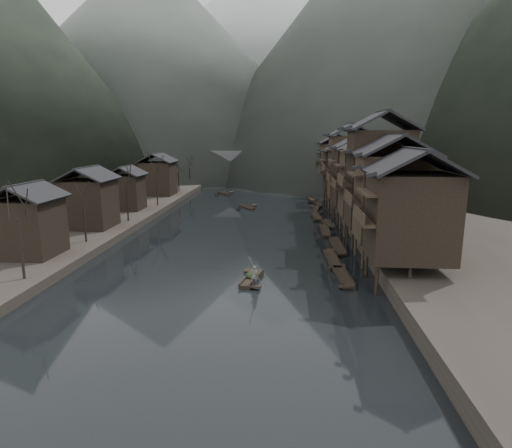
{
  "coord_description": "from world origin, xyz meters",
  "views": [
    {
      "loc": [
        6.3,
        -45.94,
        13.62
      ],
      "look_at": [
        2.6,
        6.25,
        2.5
      ],
      "focal_mm": 30.0,
      "sensor_mm": 36.0,
      "label": 1
    }
  ],
  "objects": [
    {
      "name": "cargo_heap",
      "position": [
        3.14,
        -7.51,
        0.78
      ],
      "size": [
        1.15,
        1.51,
        0.69
      ],
      "primitive_type": "ellipsoid",
      "color": "black",
      "rests_on": "hero_sampan"
    },
    {
      "name": "midriver_boats",
      "position": [
        -2.05,
        46.89,
        0.2
      ],
      "size": [
        14.0,
        29.74,
        0.44
      ],
      "color": "black",
      "rests_on": "water"
    },
    {
      "name": "hero_sampan",
      "position": [
        3.19,
        -7.75,
        0.2
      ],
      "size": [
        2.04,
        5.29,
        0.44
      ],
      "color": "black",
      "rests_on": "water"
    },
    {
      "name": "right_bank",
      "position": [
        35.0,
        40.0,
        0.9
      ],
      "size": [
        40.0,
        200.0,
        1.8
      ],
      "primitive_type": "cube",
      "color": "#2D2823",
      "rests_on": "ground"
    },
    {
      "name": "left_bank",
      "position": [
        -35.0,
        40.0,
        0.6
      ],
      "size": [
        40.0,
        200.0,
        1.2
      ],
      "primitive_type": "cube",
      "color": "#2D2823",
      "rests_on": "ground"
    },
    {
      "name": "boatman",
      "position": [
        3.57,
        -9.54,
        1.36
      ],
      "size": [
        0.73,
        0.54,
        1.84
      ],
      "primitive_type": "imported",
      "rotation": [
        0.0,
        0.0,
        2.98
      ],
      "color": "slate",
      "rests_on": "hero_sampan"
    },
    {
      "name": "bare_trees",
      "position": [
        -17.0,
        19.4,
        6.56
      ],
      "size": [
        3.99,
        74.79,
        7.98
      ],
      "color": "black",
      "rests_on": "left_bank"
    },
    {
      "name": "water",
      "position": [
        0.0,
        0.0,
        0.0
      ],
      "size": [
        300.0,
        300.0,
        0.0
      ],
      "primitive_type": "plane",
      "color": "black",
      "rests_on": "ground"
    },
    {
      "name": "bamboo_pole",
      "position": [
        3.77,
        -9.54,
        4.11
      ],
      "size": [
        1.3,
        1.76,
        3.66
      ],
      "primitive_type": "cylinder",
      "rotation": [
        0.52,
        0.0,
        -0.63
      ],
      "color": "#8C7A51",
      "rests_on": "boatman"
    },
    {
      "name": "left_houses",
      "position": [
        -20.5,
        20.12,
        5.66
      ],
      "size": [
        8.1,
        53.2,
        8.73
      ],
      "color": "black",
      "rests_on": "left_bank"
    },
    {
      "name": "stilt_houses",
      "position": [
        17.28,
        19.03,
        8.82
      ],
      "size": [
        9.0,
        67.6,
        16.37
      ],
      "color": "black",
      "rests_on": "ground"
    },
    {
      "name": "hills",
      "position": [
        8.48,
        165.91,
        51.53
      ],
      "size": [
        320.0,
        380.0,
        113.95
      ],
      "color": "black",
      "rests_on": "ground"
    },
    {
      "name": "stone_bridge",
      "position": [
        -0.0,
        72.0,
        5.11
      ],
      "size": [
        40.0,
        6.0,
        9.0
      ],
      "color": "#4C4C4F",
      "rests_on": "ground"
    },
    {
      "name": "moored_sampans",
      "position": [
        11.96,
        24.44,
        0.2
      ],
      "size": [
        3.4,
        67.3,
        0.47
      ],
      "color": "black",
      "rests_on": "water"
    }
  ]
}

